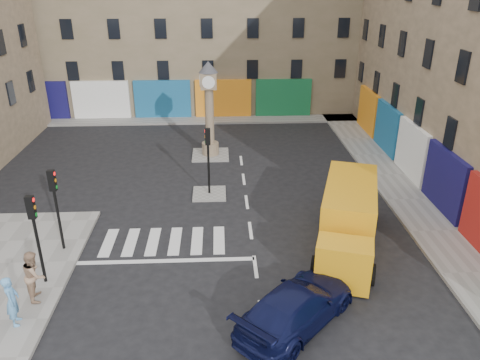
{
  "coord_description": "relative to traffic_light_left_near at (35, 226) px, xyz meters",
  "views": [
    {
      "loc": [
        -1.4,
        -15.25,
        11.23
      ],
      "look_at": [
        -0.43,
        5.42,
        2.0
      ],
      "focal_mm": 35.0,
      "sensor_mm": 36.0,
      "label": 1
    }
  ],
  "objects": [
    {
      "name": "pedestrian_tan",
      "position": [
        0.07,
        -0.98,
        -1.49
      ],
      "size": [
        0.96,
        1.11,
        1.96
      ],
      "primitive_type": "imported",
      "rotation": [
        0.0,
        0.0,
        1.83
      ],
      "color": "tan",
      "rests_on": "sidewalk_left"
    },
    {
      "name": "sidewalk_far",
      "position": [
        4.3,
        22.0,
        -2.55
      ],
      "size": [
        32.0,
        2.4,
        0.15
      ],
      "primitive_type": "cube",
      "color": "gray",
      "rests_on": "ground"
    },
    {
      "name": "pedestrian_blue",
      "position": [
        -0.19,
        -2.37,
        -1.53
      ],
      "size": [
        0.6,
        0.77,
        1.87
      ],
      "primitive_type": "imported",
      "rotation": [
        0.0,
        0.0,
        1.81
      ],
      "color": "#5E9FD9",
      "rests_on": "sidewalk_left"
    },
    {
      "name": "island_near",
      "position": [
        6.3,
        7.8,
        -2.56
      ],
      "size": [
        1.8,
        1.8,
        0.12
      ],
      "primitive_type": "cube",
      "color": "gray",
      "rests_on": "ground"
    },
    {
      "name": "clock_pillar",
      "position": [
        6.3,
        13.8,
        0.93
      ],
      "size": [
        1.2,
        1.2,
        6.1
      ],
      "color": "#9B8365",
      "rests_on": "island_far"
    },
    {
      "name": "building_far",
      "position": [
        4.3,
        27.8,
        5.88
      ],
      "size": [
        32.0,
        10.0,
        17.0
      ],
      "primitive_type": "cube",
      "color": "#857258",
      "rests_on": "ground"
    },
    {
      "name": "ground",
      "position": [
        8.3,
        -0.2,
        -2.62
      ],
      "size": [
        120.0,
        120.0,
        0.0
      ],
      "primitive_type": "plane",
      "color": "black",
      "rests_on": "ground"
    },
    {
      "name": "traffic_light_left_far",
      "position": [
        0.0,
        2.4,
        0.0
      ],
      "size": [
        0.28,
        0.22,
        3.7
      ],
      "color": "black",
      "rests_on": "sidewalk_left"
    },
    {
      "name": "navy_sedan",
      "position": [
        9.44,
        -2.68,
        -1.87
      ],
      "size": [
        5.12,
        5.21,
        1.51
      ],
      "primitive_type": "imported",
      "rotation": [
        0.0,
        0.0,
        2.38
      ],
      "color": "black",
      "rests_on": "ground"
    },
    {
      "name": "traffic_light_left_near",
      "position": [
        0.0,
        0.0,
        0.0
      ],
      "size": [
        0.28,
        0.22,
        3.7
      ],
      "color": "black",
      "rests_on": "sidewalk_left"
    },
    {
      "name": "traffic_light_island",
      "position": [
        6.3,
        7.8,
        -0.03
      ],
      "size": [
        0.28,
        0.22,
        3.7
      ],
      "color": "black",
      "rests_on": "island_near"
    },
    {
      "name": "sidewalk_right",
      "position": [
        17.0,
        9.8,
        -2.55
      ],
      "size": [
        2.6,
        30.0,
        0.15
      ],
      "primitive_type": "cube",
      "color": "gray",
      "rests_on": "ground"
    },
    {
      "name": "island_far",
      "position": [
        6.3,
        13.8,
        -2.56
      ],
      "size": [
        2.4,
        2.4,
        0.12
      ],
      "primitive_type": "cube",
      "color": "gray",
      "rests_on": "ground"
    },
    {
      "name": "yellow_van",
      "position": [
        12.51,
        2.41,
        -1.31
      ],
      "size": [
        4.21,
        7.56,
        2.64
      ],
      "rotation": [
        0.0,
        0.0,
        -0.3
      ],
      "color": "orange",
      "rests_on": "ground"
    }
  ]
}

